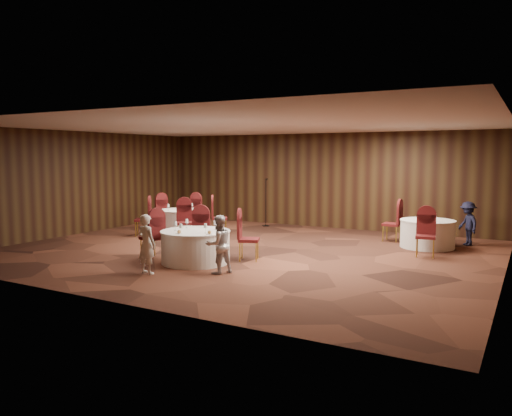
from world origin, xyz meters
The scene contains 15 objects.
ground centered at (0.00, 0.00, 0.00)m, with size 12.00×12.00×0.00m, color black.
room_shell centered at (0.00, 0.00, 1.96)m, with size 12.00×12.00×12.00m.
table_main centered at (-0.26, -1.80, 0.38)m, with size 1.59×1.59×0.74m.
table_left centered at (-3.32, 1.57, 0.38)m, with size 1.36×1.36×0.74m.
table_right centered at (4.00, 2.78, 0.38)m, with size 1.43×1.43×0.74m.
chairs_main centered at (-0.55, -1.17, 0.50)m, with size 2.82×1.91×1.00m.
chairs_left centered at (-3.30, 1.58, 0.50)m, with size 3.05×2.85×1.00m.
chairs_right centered at (3.56, 2.39, 0.50)m, with size 1.84×2.36×1.00m.
tabletop_main centered at (-0.13, -1.90, 0.84)m, with size 1.14×1.07×0.22m.
tabletop_left centered at (-3.33, 1.56, 0.82)m, with size 0.75×0.79×0.22m.
tabletop_right centered at (4.22, 2.54, 0.90)m, with size 0.08×0.08×0.22m.
mic_stand centered at (-1.69, 4.27, 0.49)m, with size 0.24×0.24×1.66m.
woman_a centered at (-0.50, -3.17, 0.62)m, with size 0.45×0.30×1.24m, color silver.
woman_b centered at (0.78, -2.42, 0.61)m, with size 0.59×0.46×1.22m, color silver.
man_c centered at (4.89, 3.65, 0.60)m, with size 0.77×0.45×1.20m, color black.
Camera 1 is at (6.45, -10.93, 2.44)m, focal length 35.00 mm.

